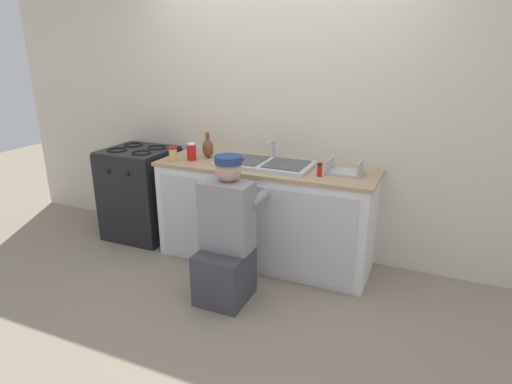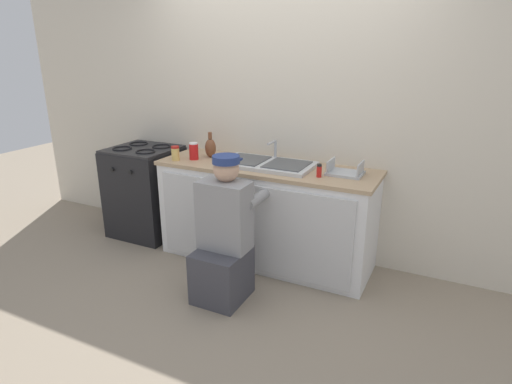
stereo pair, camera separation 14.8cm
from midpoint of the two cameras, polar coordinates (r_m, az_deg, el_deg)
ground_plane at (r=3.73m, az=-1.78°, el=-10.76°), size 12.00×12.00×0.00m
back_wall at (r=3.88m, az=2.18°, el=10.08°), size 6.00×0.10×2.50m
counter_cabinet at (r=3.78m, az=0.03°, el=-3.17°), size 1.86×0.62×0.85m
countertop at (r=3.65m, az=0.09°, el=3.30°), size 1.90×0.62×0.03m
sink_double_basin at (r=3.64m, az=0.11°, el=3.84°), size 0.80×0.44×0.19m
stove_range at (r=4.45m, az=-15.97°, el=-0.09°), size 0.64×0.62×0.91m
plumber_person at (r=3.22m, az=-5.31°, el=-6.63°), size 0.42×0.61×1.10m
spice_bottle_red at (r=3.35m, az=7.22°, el=2.93°), size 0.04×0.04×0.10m
soda_cup_red at (r=3.86m, az=-9.70°, el=5.30°), size 0.08×0.08×0.15m
vase_decorative at (r=3.92m, az=-7.51°, el=5.84°), size 0.10×0.10×0.23m
condiment_jar at (r=3.86m, az=-12.09°, el=4.96°), size 0.07×0.07×0.13m
dish_rack_tray at (r=3.47m, az=10.55°, el=2.84°), size 0.28×0.22×0.11m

